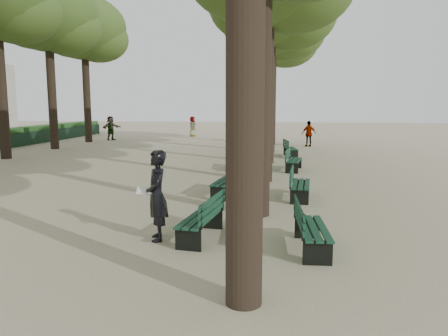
# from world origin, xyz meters

# --- Properties ---
(ground) EXTENTS (120.00, 120.00, 0.00)m
(ground) POSITION_xyz_m (0.00, 0.00, 0.00)
(ground) COLOR tan
(ground) RESTS_ON ground
(tree_central_4) EXTENTS (6.00, 6.00, 9.95)m
(tree_central_4) POSITION_xyz_m (1.50, 18.00, 7.65)
(tree_central_4) COLOR #33261C
(tree_central_4) RESTS_ON ground
(tree_central_5) EXTENTS (6.00, 6.00, 9.95)m
(tree_central_5) POSITION_xyz_m (1.50, 23.00, 7.65)
(tree_central_5) COLOR #33261C
(tree_central_5) RESTS_ON ground
(tree_far_4) EXTENTS (6.00, 6.00, 10.45)m
(tree_far_4) POSITION_xyz_m (-12.00, 18.00, 8.14)
(tree_far_4) COLOR #33261C
(tree_far_4) RESTS_ON ground
(tree_far_5) EXTENTS (6.00, 6.00, 10.45)m
(tree_far_5) POSITION_xyz_m (-12.00, 23.00, 8.14)
(tree_far_5) COLOR #33261C
(tree_far_5) RESTS_ON ground
(bench_left_0) EXTENTS (0.81, 1.86, 0.92)m
(bench_left_0) POSITION_xyz_m (0.37, 0.88, 0.27)
(bench_left_0) COLOR black
(bench_left_0) RESTS_ON ground
(bench_left_1) EXTENTS (0.81, 1.86, 0.92)m
(bench_left_1) POSITION_xyz_m (0.37, 5.29, 0.27)
(bench_left_1) COLOR black
(bench_left_1) RESTS_ON ground
(bench_left_2) EXTENTS (0.72, 1.84, 0.92)m
(bench_left_2) POSITION_xyz_m (0.37, 10.54, 0.27)
(bench_left_2) COLOR black
(bench_left_2) RESTS_ON ground
(bench_left_3) EXTENTS (0.71, 1.84, 0.92)m
(bench_left_3) POSITION_xyz_m (0.37, 15.82, 0.27)
(bench_left_3) COLOR black
(bench_left_3) RESTS_ON ground
(bench_right_0) EXTENTS (0.66, 1.83, 0.92)m
(bench_right_0) POSITION_xyz_m (2.63, 0.41, 0.27)
(bench_right_0) COLOR black
(bench_right_0) RESTS_ON ground
(bench_right_1) EXTENTS (0.70, 1.84, 0.92)m
(bench_right_1) POSITION_xyz_m (2.63, 5.08, 0.27)
(bench_right_1) COLOR black
(bench_right_1) RESTS_ON ground
(bench_right_2) EXTENTS (0.81, 1.86, 0.92)m
(bench_right_2) POSITION_xyz_m (2.63, 10.66, 0.27)
(bench_right_2) COLOR black
(bench_right_2) RESTS_ON ground
(bench_right_3) EXTENTS (0.81, 1.86, 0.92)m
(bench_right_3) POSITION_xyz_m (2.63, 15.57, 0.27)
(bench_right_3) COLOR black
(bench_right_3) RESTS_ON ground
(man_with_map) EXTENTS (0.74, 0.84, 1.88)m
(man_with_map) POSITION_xyz_m (-0.51, 0.71, 0.94)
(man_with_map) COLOR black
(man_with_map) RESTS_ON ground
(pedestrian_c) EXTENTS (1.05, 0.60, 1.70)m
(pedestrian_c) POSITION_xyz_m (3.98, 21.47, 0.85)
(pedestrian_c) COLOR #262628
(pedestrian_c) RESTS_ON ground
(pedestrian_d) EXTENTS (0.49, 0.90, 1.73)m
(pedestrian_d) POSITION_xyz_m (-5.44, 29.41, 0.87)
(pedestrian_d) COLOR #262628
(pedestrian_d) RESTS_ON ground
(pedestrian_b) EXTENTS (0.39, 1.21, 1.87)m
(pedestrian_b) POSITION_xyz_m (0.18, 24.51, 0.94)
(pedestrian_b) COLOR #262628
(pedestrian_b) RESTS_ON ground
(pedestrian_e) EXTENTS (1.20, 1.69, 1.87)m
(pedestrian_e) POSITION_xyz_m (-11.01, 24.86, 0.94)
(pedestrian_e) COLOR #262628
(pedestrian_e) RESTS_ON ground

